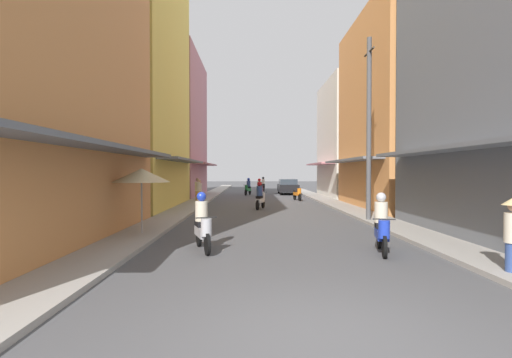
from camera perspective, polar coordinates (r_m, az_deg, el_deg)
name	(u,v)px	position (r m, az deg, el deg)	size (l,w,h in m)	color
ground_plane	(263,201)	(27.71, 1.09, -3.34)	(117.78, 117.78, 0.00)	#4C4C4F
sidewalk_left	(200,200)	(27.93, -8.36, -3.19)	(1.51, 61.54, 0.12)	#9E9991
sidewalk_right	(326,200)	(28.22, 10.45, -3.15)	(1.51, 61.54, 0.12)	#9E9991
building_left_mid	(124,66)	(24.46, -19.19, 15.65)	(7.05, 10.28, 16.63)	#EFD159
building_left_far	(166,127)	(34.35, -13.39, 7.59)	(7.05, 10.53, 12.11)	#B7727F
building_right_mid	(410,112)	(24.13, 22.04, 9.25)	(7.05, 9.93, 11.20)	#D88C4C
building_right_far	(361,140)	(33.16, 15.48, 5.69)	(7.05, 8.36, 9.65)	silver
motorbike_silver	(203,224)	(10.46, -8.00, -6.76)	(0.73, 1.75, 1.58)	black
motorbike_black	(263,185)	(42.94, 1.04, -0.83)	(0.56, 1.80, 1.58)	black
motorbike_blue	(382,226)	(10.57, 18.30, -6.71)	(0.64, 1.78, 1.58)	black
motorbike_orange	(297,194)	(28.44, 6.21, -2.21)	(0.61, 1.79, 0.96)	black
motorbike_green	(248,187)	(34.90, -1.21, -1.27)	(0.71, 1.76, 1.58)	black
motorbike_white	(260,197)	(21.78, 0.65, -2.68)	(0.70, 1.76, 1.58)	black
motorbike_red	(260,189)	(32.21, 0.57, -1.47)	(0.67, 1.77, 1.58)	black
parked_car	(288,186)	(36.38, 4.78, -1.12)	(1.76, 4.10, 1.45)	black
pedestrian_far	(197,190)	(26.79, -8.76, -1.68)	(0.34, 0.34, 1.69)	#BF8C3F
pedestrian_midway	(199,191)	(27.80, -8.47, -1.73)	(0.34, 0.34, 1.56)	#334C8C
vendor_umbrella	(142,175)	(13.07, -16.76, 0.52)	(1.88, 1.88, 2.24)	#99999E
utility_pole	(369,128)	(16.85, 16.54, 7.29)	(0.20, 1.20, 7.77)	#4C4C4F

